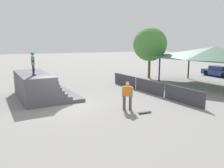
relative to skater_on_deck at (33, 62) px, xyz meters
The scene contains 10 objects.
ground_plane 3.44m from the skater_on_deck, 36.71° to the left, with size 160.00×160.00×0.00m, color gray.
quarter_pipe_ramp 2.32m from the skater_on_deck, 158.54° to the left, with size 5.65×3.85×1.83m.
skater_on_deck is the anchor object (origin of this frame).
skateboard_on_deck 0.89m from the skater_on_deck, 163.31° to the left, with size 0.78×0.25×0.09m.
bystander_walking 6.60m from the skater_on_deck, 44.55° to the left, with size 0.53×0.59×1.71m.
skateboard_on_ground 7.92m from the skater_on_deck, 41.15° to the left, with size 0.29×0.83×0.09m.
barrier_fence 8.94m from the skater_on_deck, 79.60° to the left, with size 10.53×0.12×1.05m.
pavilion_shelter 15.31m from the skater_on_deck, 80.87° to the left, with size 10.74×5.15×3.66m.
tree_beside_pavilion 14.38m from the skater_on_deck, 108.69° to the left, with size 3.81×3.81×5.78m.
parked_car_blue 21.89m from the skater_on_deck, 93.42° to the left, with size 4.37×2.16×1.27m.
Camera 1 is at (13.36, -3.87, 3.89)m, focal length 35.00 mm.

